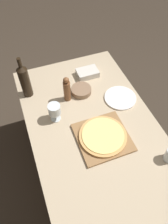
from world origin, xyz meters
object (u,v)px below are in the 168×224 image
object	(u,v)px
wine_bottle	(25,80)
small_bowl	(81,90)
wine_glass	(54,110)
pepper_mill	(67,89)
pizza	(103,136)

from	to	relation	value
wine_bottle	small_bowl	bearing A→B (deg)	-18.11
wine_glass	small_bowl	distance (m)	0.33
pepper_mill	wine_glass	distance (m)	0.21
pizza	wine_glass	bearing A→B (deg)	133.23
wine_bottle	small_bowl	size ratio (longest dim) A/B	2.20
wine_bottle	wine_glass	bearing A→B (deg)	-66.13
wine_glass	small_bowl	bearing A→B (deg)	34.29
pepper_mill	small_bowl	distance (m)	0.15
wine_bottle	wine_glass	size ratio (longest dim) A/B	2.44
wine_bottle	pepper_mill	size ratio (longest dim) A/B	1.59
wine_bottle	pepper_mill	bearing A→B (deg)	-29.62
pizza	wine_glass	distance (m)	0.38
wine_bottle	pizza	bearing A→B (deg)	-55.99
wine_bottle	wine_glass	xyz separation A→B (m)	(0.14, -0.31, -0.05)
pepper_mill	wine_glass	size ratio (longest dim) A/B	1.53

